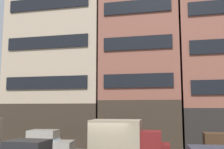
% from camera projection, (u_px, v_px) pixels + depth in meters
% --- Properties ---
extents(building_far_left, '(9.46, 6.13, 18.39)m').
position_uv_depth(building_far_left, '(60.00, 47.00, 25.40)').
color(building_far_left, '#33281E').
rests_on(building_far_left, ground_plane).
extents(building_center_left, '(7.12, 6.13, 16.64)m').
position_uv_depth(building_center_left, '(141.00, 52.00, 23.58)').
color(building_center_left, '#33281E').
rests_on(building_center_left, ground_plane).
extents(building_center_right, '(7.54, 6.13, 13.01)m').
position_uv_depth(building_center_right, '(224.00, 69.00, 21.85)').
color(building_center_right, black).
rests_on(building_center_right, ground_plane).
extents(delivery_truck_far, '(4.42, 2.28, 2.62)m').
position_uv_depth(delivery_truck_far, '(126.00, 142.00, 14.38)').
color(delivery_truck_far, maroon).
rests_on(delivery_truck_far, ground_plane).
extents(sedan_light, '(3.85, 2.18, 1.83)m').
position_uv_depth(sedan_light, '(45.00, 144.00, 17.02)').
color(sedan_light, gray).
rests_on(sedan_light, ground_plane).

